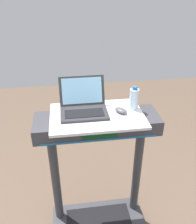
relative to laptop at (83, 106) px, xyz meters
The scene contains 4 objects.
desk_board 0.12m from the laptop, 35.68° to the right, with size 0.66×0.43×0.02m, color silver.
laptop is the anchor object (origin of this frame).
computer_mouse 0.27m from the laptop, 12.75° to the right, with size 0.06×0.10×0.03m, color #4C4C51.
water_bottle 0.37m from the laptop, ahead, with size 0.07×0.07×0.18m.
Camera 1 is at (-0.20, -0.76, 2.04)m, focal length 38.74 mm.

